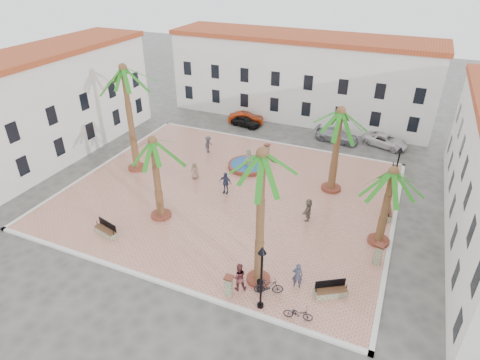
% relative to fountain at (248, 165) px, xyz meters
% --- Properties ---
extents(ground, '(120.00, 120.00, 0.00)m').
position_rel_fountain_xyz_m(ground, '(0.24, -4.77, -0.41)').
color(ground, '#56544F').
rests_on(ground, ground).
extents(plaza, '(26.00, 22.00, 0.15)m').
position_rel_fountain_xyz_m(plaza, '(0.24, -4.77, -0.34)').
color(plaza, tan).
rests_on(plaza, ground).
extents(kerb_n, '(26.30, 0.30, 0.16)m').
position_rel_fountain_xyz_m(kerb_n, '(0.24, 6.23, -0.33)').
color(kerb_n, silver).
rests_on(kerb_n, ground).
extents(kerb_s, '(26.30, 0.30, 0.16)m').
position_rel_fountain_xyz_m(kerb_s, '(0.24, -15.77, -0.33)').
color(kerb_s, silver).
rests_on(kerb_s, ground).
extents(kerb_e, '(0.30, 22.30, 0.16)m').
position_rel_fountain_xyz_m(kerb_e, '(13.24, -4.77, -0.33)').
color(kerb_e, silver).
rests_on(kerb_e, ground).
extents(kerb_w, '(0.30, 22.30, 0.16)m').
position_rel_fountain_xyz_m(kerb_w, '(-12.76, -4.77, -0.33)').
color(kerb_w, silver).
rests_on(kerb_w, ground).
extents(building_north, '(30.40, 7.40, 9.50)m').
position_rel_fountain_xyz_m(building_north, '(0.24, 15.23, 4.35)').
color(building_north, white).
rests_on(building_north, ground).
extents(building_west, '(6.40, 24.40, 10.00)m').
position_rel_fountain_xyz_m(building_west, '(-18.76, -4.77, 4.61)').
color(building_west, white).
rests_on(building_west, ground).
extents(fountain, '(3.73, 3.73, 1.92)m').
position_rel_fountain_xyz_m(fountain, '(0.00, 0.00, 0.00)').
color(fountain, brown).
rests_on(fountain, plaza).
extents(palm_nw, '(5.22, 5.22, 9.64)m').
position_rel_fountain_xyz_m(palm_nw, '(-9.32, -4.32, 8.08)').
color(palm_nw, brown).
rests_on(palm_nw, plaza).
extents(palm_sw, '(4.97, 4.97, 6.61)m').
position_rel_fountain_xyz_m(palm_sw, '(-3.07, -9.88, 5.22)').
color(palm_sw, brown).
rests_on(palm_sw, plaza).
extents(palm_s, '(4.78, 4.78, 9.02)m').
position_rel_fountain_xyz_m(palm_s, '(6.17, -13.27, 7.56)').
color(palm_s, brown).
rests_on(palm_s, plaza).
extents(palm_e, '(4.87, 4.87, 5.93)m').
position_rel_fountain_xyz_m(palm_e, '(12.46, -6.50, 4.58)').
color(palm_e, brown).
rests_on(palm_e, plaza).
extents(palm_ne, '(5.34, 5.34, 7.34)m').
position_rel_fountain_xyz_m(palm_ne, '(7.90, -0.81, 5.85)').
color(palm_ne, brown).
rests_on(palm_ne, plaza).
extents(bench_s, '(2.06, 1.06, 1.04)m').
position_rel_fountain_xyz_m(bench_s, '(-5.38, -13.37, 0.03)').
color(bench_s, gray).
rests_on(bench_s, plaza).
extents(bench_se, '(1.97, 1.54, 1.03)m').
position_rel_fountain_xyz_m(bench_se, '(10.50, -12.77, 0.03)').
color(bench_se, gray).
rests_on(bench_se, plaza).
extents(bench_e, '(0.90, 2.04, 1.04)m').
position_rel_fountain_xyz_m(bench_e, '(12.62, -2.88, 0.03)').
color(bench_e, gray).
rests_on(bench_e, plaza).
extents(bench_ne, '(0.82, 1.86, 0.95)m').
position_rel_fountain_xyz_m(bench_ne, '(12.62, 3.88, 0.01)').
color(bench_ne, gray).
rests_on(bench_ne, plaza).
extents(lamppost_s, '(0.47, 0.47, 4.34)m').
position_rel_fountain_xyz_m(lamppost_s, '(7.03, -15.17, 2.68)').
color(lamppost_s, black).
rests_on(lamppost_s, plaza).
extents(lamppost_e, '(0.46, 0.46, 4.20)m').
position_rel_fountain_xyz_m(lamppost_e, '(12.64, 0.64, 2.58)').
color(lamppost_e, black).
rests_on(lamppost_e, plaza).
extents(bollard_se, '(0.50, 0.50, 1.38)m').
position_rel_fountain_xyz_m(bollard_se, '(5.01, -15.05, 0.45)').
color(bollard_se, gray).
rests_on(bollard_se, plaza).
extents(bollard_n, '(0.57, 0.57, 1.41)m').
position_rel_fountain_xyz_m(bollard_n, '(0.89, 2.54, 0.47)').
color(bollard_n, gray).
rests_on(bollard_n, plaza).
extents(bollard_e, '(0.64, 0.64, 1.53)m').
position_rel_fountain_xyz_m(bollard_e, '(12.64, -8.81, 0.53)').
color(bollard_e, gray).
rests_on(bollard_e, plaza).
extents(litter_bin, '(0.39, 0.39, 0.76)m').
position_rel_fountain_xyz_m(litter_bin, '(6.56, -14.03, 0.12)').
color(litter_bin, black).
rests_on(litter_bin, plaza).
extents(cyclist_a, '(0.71, 0.55, 1.75)m').
position_rel_fountain_xyz_m(cyclist_a, '(8.47, -12.83, 0.61)').
color(cyclist_a, '#363950').
rests_on(cyclist_a, plaza).
extents(bicycle_a, '(1.69, 0.82, 0.85)m').
position_rel_fountain_xyz_m(bicycle_a, '(9.23, -15.17, 0.16)').
color(bicycle_a, black).
rests_on(bicycle_a, plaza).
extents(cyclist_b, '(1.13, 1.04, 1.86)m').
position_rel_fountain_xyz_m(cyclist_b, '(5.35, -14.38, 0.67)').
color(cyclist_b, brown).
rests_on(cyclist_b, plaza).
extents(bicycle_b, '(1.79, 1.12, 1.04)m').
position_rel_fountain_xyz_m(bicycle_b, '(7.10, -14.03, 0.26)').
color(bicycle_b, black).
rests_on(bicycle_b, plaza).
extents(pedestrian_fountain_a, '(0.88, 0.70, 1.58)m').
position_rel_fountain_xyz_m(pedestrian_fountain_a, '(-3.53, -3.74, 0.53)').
color(pedestrian_fountain_a, gray).
rests_on(pedestrian_fountain_a, plaza).
extents(pedestrian_fountain_b, '(1.12, 0.48, 1.90)m').
position_rel_fountain_xyz_m(pedestrian_fountain_b, '(-0.03, -4.86, 0.69)').
color(pedestrian_fountain_b, '#363F5E').
rests_on(pedestrian_fountain_b, plaza).
extents(pedestrian_north, '(0.71, 1.15, 1.72)m').
position_rel_fountain_xyz_m(pedestrian_north, '(-4.84, 1.35, 0.60)').
color(pedestrian_north, '#424347').
rests_on(pedestrian_north, plaza).
extents(pedestrian_east, '(0.55, 1.66, 1.78)m').
position_rel_fountain_xyz_m(pedestrian_east, '(7.23, -5.87, 0.63)').
color(pedestrian_east, '#6D6353').
rests_on(pedestrian_east, plaza).
extents(car_black, '(3.88, 2.19, 1.25)m').
position_rel_fountain_xyz_m(car_black, '(-4.33, 9.41, 0.21)').
color(car_black, black).
rests_on(car_black, ground).
extents(car_red, '(4.24, 2.39, 1.32)m').
position_rel_fountain_xyz_m(car_red, '(-4.51, 10.15, 0.25)').
color(car_red, '#912206').
rests_on(car_red, ground).
extents(car_silver, '(4.70, 2.26, 1.32)m').
position_rel_fountain_xyz_m(car_silver, '(6.23, 9.43, 0.25)').
color(car_silver, '#94949C').
rests_on(car_silver, ground).
extents(car_white, '(4.96, 3.45, 1.26)m').
position_rel_fountain_xyz_m(car_white, '(11.07, 10.17, 0.22)').
color(car_white, silver).
rests_on(car_white, ground).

